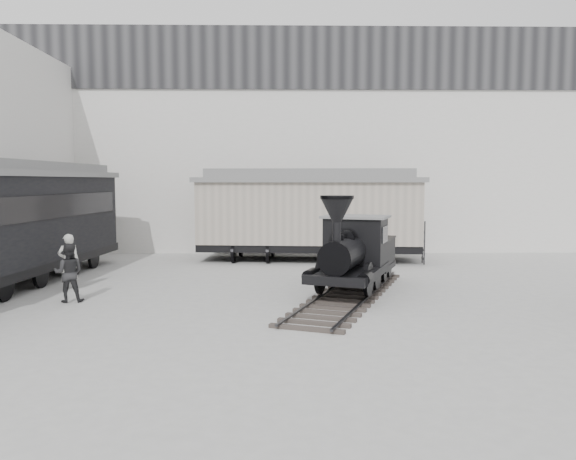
{
  "coord_description": "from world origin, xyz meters",
  "views": [
    {
      "loc": [
        -1.11,
        -13.85,
        3.57
      ],
      "look_at": [
        -0.78,
        4.14,
        2.0
      ],
      "focal_mm": 35.0,
      "sensor_mm": 36.0,
      "label": 1
    }
  ],
  "objects_px": {
    "locomotive": "(353,258)",
    "visitor_b": "(69,273)",
    "boxcar": "(309,213)",
    "visitor_a": "(69,262)"
  },
  "relations": [
    {
      "from": "boxcar",
      "to": "visitor_b",
      "type": "bearing_deg",
      "value": -126.26
    },
    {
      "from": "boxcar",
      "to": "visitor_b",
      "type": "relative_size",
      "value": 5.9
    },
    {
      "from": "boxcar",
      "to": "visitor_b",
      "type": "xyz_separation_m",
      "value": [
        -7.58,
        -8.62,
        -1.29
      ]
    },
    {
      "from": "locomotive",
      "to": "visitor_b",
      "type": "height_order",
      "value": "locomotive"
    },
    {
      "from": "locomotive",
      "to": "visitor_b",
      "type": "bearing_deg",
      "value": -151.39
    },
    {
      "from": "locomotive",
      "to": "boxcar",
      "type": "bearing_deg",
      "value": 118.61
    },
    {
      "from": "boxcar",
      "to": "visitor_a",
      "type": "relative_size",
      "value": 5.56
    },
    {
      "from": "locomotive",
      "to": "visitor_b",
      "type": "distance_m",
      "value": 8.67
    },
    {
      "from": "boxcar",
      "to": "visitor_b",
      "type": "distance_m",
      "value": 11.55
    },
    {
      "from": "visitor_a",
      "to": "visitor_b",
      "type": "height_order",
      "value": "visitor_a"
    }
  ]
}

